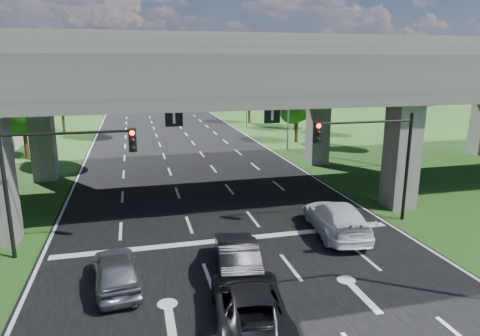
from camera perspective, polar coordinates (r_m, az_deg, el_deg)
name	(u,v)px	position (r m, az deg, el deg)	size (l,w,h in m)	color
ground	(250,273)	(18.54, 1.40, -13.77)	(160.00, 160.00, 0.00)	#234616
road	(209,200)	(27.56, -4.17, -4.29)	(18.00, 120.00, 0.03)	black
overpass	(201,73)	(28.17, -5.18, 12.46)	(80.00, 15.00, 10.00)	#353230
signal_right	(374,149)	(23.66, 17.40, 2.49)	(5.76, 0.54, 6.00)	black
signal_left	(57,166)	(20.53, -23.27, 0.31)	(5.76, 0.54, 6.00)	black
streetlight_far	(285,91)	(42.47, 6.02, 10.12)	(3.38, 0.25, 10.00)	gray
streetlight_beyond	(244,84)	(57.73, 0.49, 11.19)	(3.38, 0.25, 10.00)	gray
tree_left_near	(22,106)	(43.05, -27.07, 7.37)	(4.50, 4.50, 7.80)	black
tree_left_mid	(10,106)	(51.55, -28.36, 7.34)	(3.91, 3.90, 6.76)	black
tree_left_far	(61,91)	(58.54, -22.78, 9.47)	(4.80, 4.80, 8.32)	black
tree_right_near	(298,101)	(47.35, 7.70, 8.82)	(4.20, 4.20, 7.28)	black
tree_right_mid	(296,98)	(55.89, 7.53, 9.26)	(3.91, 3.90, 6.76)	black
tree_right_far	(250,89)	(62.15, 1.31, 10.43)	(4.50, 4.50, 7.80)	black
car_silver	(116,270)	(17.78, -16.16, -12.91)	(1.71, 4.26, 1.45)	gray
car_dark	(237,255)	(18.18, -0.44, -11.57)	(1.62, 4.64, 1.53)	black
car_white	(336,218)	(22.60, 12.73, -6.53)	(2.31, 5.67, 1.65)	white
car_trailing	(249,304)	(15.03, 1.25, -17.65)	(2.40, 5.20, 1.45)	black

